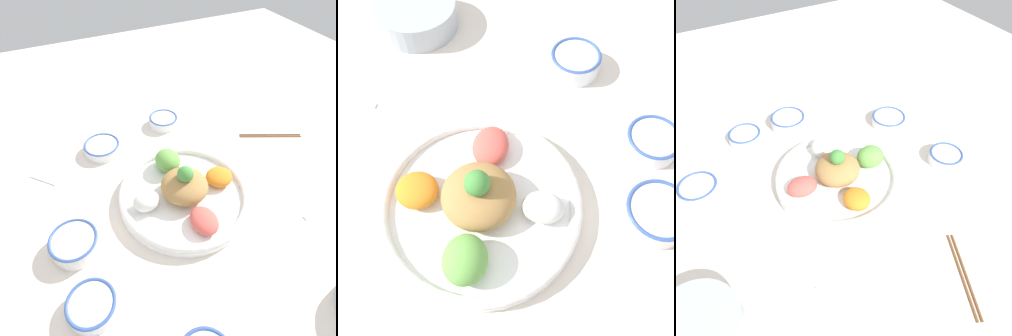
{
  "view_description": "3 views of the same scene",
  "coord_description": "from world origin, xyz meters",
  "views": [
    {
      "loc": [
        -0.23,
        -0.38,
        0.6
      ],
      "look_at": [
        -0.02,
        0.06,
        0.1
      ],
      "focal_mm": 30.0,
      "sensor_mm": 36.0,
      "label": 1
    },
    {
      "loc": [
        -0.08,
        0.29,
        0.62
      ],
      "look_at": [
        -0.03,
        -0.02,
        0.07
      ],
      "focal_mm": 42.0,
      "sensor_mm": 36.0,
      "label": 2
    },
    {
      "loc": [
        0.54,
        -0.26,
        0.69
      ],
      "look_at": [
        -0.0,
        0.05,
        0.03
      ],
      "focal_mm": 35.0,
      "sensor_mm": 36.0,
      "label": 3
    }
  ],
  "objects": [
    {
      "name": "ground_plane",
      "position": [
        0.0,
        0.0,
        0.0
      ],
      "size": [
        2.4,
        2.4,
        0.0
      ],
      "primitive_type": "plane",
      "color": "silver"
    },
    {
      "name": "salad_platter",
      "position": [
        0.01,
        0.03,
        0.03
      ],
      "size": [
        0.34,
        0.34,
        0.12
      ],
      "color": "white",
      "rests_on": "ground_plane"
    },
    {
      "name": "sauce_bowl_red",
      "position": [
        -0.13,
        -0.32,
        0.02
      ],
      "size": [
        0.1,
        0.1,
        0.04
      ],
      "color": "white",
      "rests_on": "ground_plane"
    },
    {
      "name": "rice_bowl_blue",
      "position": [
        -0.28,
        -0.15,
        0.02
      ],
      "size": [
        0.1,
        0.1,
        0.04
      ],
      "color": "white",
      "rests_on": "ground_plane"
    },
    {
      "name": "sauce_bowl_dark",
      "position": [
        -0.28,
        -0.0,
        0.02
      ],
      "size": [
        0.11,
        0.11,
        0.04
      ],
      "color": "white",
      "rests_on": "ground_plane"
    },
    {
      "name": "rice_bowl_plain",
      "position": [
        -0.14,
        0.3,
        0.02
      ],
      "size": [
        0.11,
        0.11,
        0.03
      ],
      "color": "white",
      "rests_on": "ground_plane"
    },
    {
      "name": "sauce_bowl_far",
      "position": [
        0.09,
        0.34,
        0.02
      ],
      "size": [
        0.1,
        0.1,
        0.03
      ],
      "color": "white",
      "rests_on": "ground_plane"
    },
    {
      "name": "side_serving_bowl",
      "position": [
        0.23,
        -0.4,
        0.03
      ],
      "size": [
        0.18,
        0.18,
        0.06
      ],
      "color": "#A8B2BC",
      "rests_on": "ground_plane"
    },
    {
      "name": "chopsticks_pair_near",
      "position": [
        0.39,
        0.14,
        0.0
      ],
      "size": [
        0.19,
        0.1,
        0.01
      ],
      "rotation": [
        0.0,
        0.0,
        2.71
      ],
      "color": "brown",
      "rests_on": "ground_plane"
    },
    {
      "name": "serving_spoon_main",
      "position": [
        0.34,
        -0.16,
        0.0
      ],
      "size": [
        0.14,
        0.04,
        0.01
      ],
      "rotation": [
        0.0,
        0.0,
        3.19
      ],
      "color": "silver",
      "rests_on": "ground_plane"
    },
    {
      "name": "serving_spoon_extra",
      "position": [
        -0.3,
        0.22,
        0.0
      ],
      "size": [
        0.11,
        0.11,
        0.01
      ],
      "rotation": [
        0.0,
        0.0,
        2.32
      ],
      "color": "silver",
      "rests_on": "ground_plane"
    }
  ]
}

